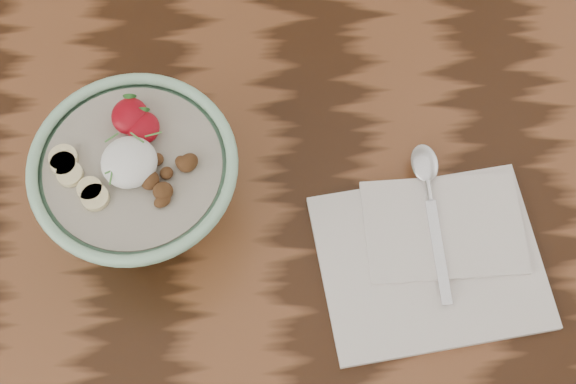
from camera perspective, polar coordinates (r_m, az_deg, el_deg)
name	(u,v)px	position (r cm, az deg, el deg)	size (l,w,h in cm)	color
table	(152,222)	(99.24, -9.64, -2.10)	(160.00, 90.00, 75.00)	black
breakfast_bowl	(140,183)	(83.44, -10.49, 0.66)	(20.72, 20.72, 13.75)	#9BD0AA
napkin	(433,254)	(87.41, 10.27, -4.39)	(25.46, 21.55, 1.44)	white
spoon	(428,184)	(88.91, 9.92, 0.53)	(3.24, 18.46, 0.96)	silver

